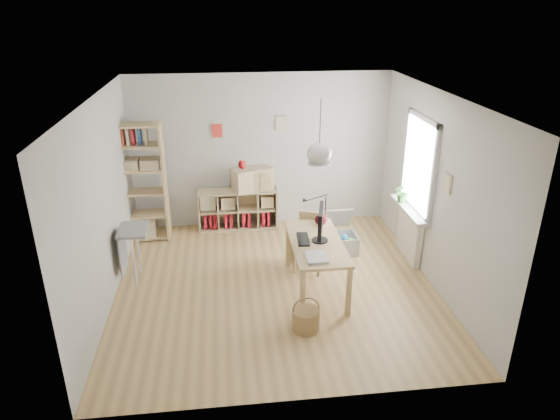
{
  "coord_description": "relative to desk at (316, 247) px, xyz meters",
  "views": [
    {
      "loc": [
        -0.67,
        -6.16,
        3.81
      ],
      "look_at": [
        0.1,
        0.3,
        1.05
      ],
      "focal_mm": 32.0,
      "sensor_mm": 36.0,
      "label": 1
    }
  ],
  "objects": [
    {
      "name": "keyboard",
      "position": [
        -0.18,
        0.07,
        0.1
      ],
      "size": [
        0.19,
        0.43,
        0.02
      ],
      "primitive_type": "cube",
      "rotation": [
        0.0,
        0.0,
        -0.08
      ],
      "color": "black",
      "rests_on": "desk"
    },
    {
      "name": "room_shell",
      "position": [
        -0.0,
        0.0,
        1.34
      ],
      "size": [
        4.5,
        4.5,
        4.5
      ],
      "color": "silver",
      "rests_on": "ground"
    },
    {
      "name": "window_unit",
      "position": [
        1.68,
        0.75,
        0.89
      ],
      "size": [
        0.07,
        1.16,
        1.46
      ],
      "color": "white",
      "rests_on": "ground"
    },
    {
      "name": "cube_shelf",
      "position": [
        -1.02,
        2.23,
        -0.36
      ],
      "size": [
        1.4,
        0.38,
        0.72
      ],
      "color": "tan",
      "rests_on": "ground"
    },
    {
      "name": "task_lamp",
      "position": [
        0.07,
        0.62,
        0.38
      ],
      "size": [
        0.39,
        0.14,
        0.41
      ],
      "color": "black",
      "rests_on": "desk"
    },
    {
      "name": "desk",
      "position": [
        0.0,
        0.0,
        0.0
      ],
      "size": [
        0.7,
        1.5,
        0.75
      ],
      "color": "tan",
      "rests_on": "ground"
    },
    {
      "name": "windowsill",
      "position": [
        1.59,
        0.75,
        0.17
      ],
      "size": [
        0.22,
        1.2,
        0.06
      ],
      "primitive_type": "cube",
      "color": "silver",
      "rests_on": "radiator"
    },
    {
      "name": "storage_chest",
      "position": [
        0.58,
        1.1,
        -0.45
      ],
      "size": [
        0.6,
        0.67,
        0.63
      ],
      "rotation": [
        0.0,
        0.0,
        0.0
      ],
      "color": "silver",
      "rests_on": "ground"
    },
    {
      "name": "tall_bookshelf",
      "position": [
        -2.59,
        1.95,
        0.43
      ],
      "size": [
        0.8,
        0.38,
        2.0
      ],
      "color": "tan",
      "rests_on": "ground"
    },
    {
      "name": "side_table",
      "position": [
        -2.59,
        0.5,
        0.01
      ],
      "size": [
        0.4,
        0.55,
        0.85
      ],
      "color": "gray",
      "rests_on": "ground"
    },
    {
      "name": "drawer_chest",
      "position": [
        -0.73,
        2.19,
        0.26
      ],
      "size": [
        0.75,
        0.55,
        0.39
      ],
      "primitive_type": "cube",
      "rotation": [
        0.0,
        0.0,
        0.39
      ],
      "color": "tan",
      "rests_on": "cube_shelf"
    },
    {
      "name": "chair",
      "position": [
        0.03,
        0.62,
        -0.16
      ],
      "size": [
        0.55,
        0.55,
        0.87
      ],
      "rotation": [
        0.0,
        0.0,
        -0.39
      ],
      "color": "gray",
      "rests_on": "ground"
    },
    {
      "name": "wicker_basket",
      "position": [
        -0.29,
        -0.93,
        -0.5
      ],
      "size": [
        0.34,
        0.34,
        0.47
      ],
      "rotation": [
        0.0,
        0.0,
        0.04
      ],
      "color": "#9A7445",
      "rests_on": "ground"
    },
    {
      "name": "radiator",
      "position": [
        1.64,
        0.75,
        -0.26
      ],
      "size": [
        0.1,
        0.8,
        0.8
      ],
      "primitive_type": "cube",
      "color": "white",
      "rests_on": "ground"
    },
    {
      "name": "potted_plant",
      "position": [
        1.57,
        1.0,
        0.36
      ],
      "size": [
        0.32,
        0.28,
        0.31
      ],
      "primitive_type": "imported",
      "rotation": [
        0.0,
        0.0,
        -0.14
      ],
      "color": "#2B6626",
      "rests_on": "windowsill"
    },
    {
      "name": "monitor",
      "position": [
        0.05,
        0.01,
        0.37
      ],
      "size": [
        0.22,
        0.55,
        0.49
      ],
      "rotation": [
        0.0,
        0.0,
        -0.24
      ],
      "color": "black",
      "rests_on": "desk"
    },
    {
      "name": "paper_tray",
      "position": [
        -0.09,
        -0.47,
        0.11
      ],
      "size": [
        0.27,
        0.34,
        0.03
      ],
      "primitive_type": "cube",
      "rotation": [
        0.0,
        0.0,
        0.01
      ],
      "color": "silver",
      "rests_on": "desk"
    },
    {
      "name": "red_vase",
      "position": [
        -0.9,
        2.19,
        0.53
      ],
      "size": [
        0.13,
        0.13,
        0.16
      ],
      "primitive_type": "ellipsoid",
      "color": "maroon",
      "rests_on": "drawer_chest"
    },
    {
      "name": "yarn_ball",
      "position": [
        0.16,
        0.52,
        0.18
      ],
      "size": [
        0.17,
        0.17,
        0.17
      ],
      "primitive_type": "sphere",
      "color": "#4D0A1A",
      "rests_on": "desk"
    },
    {
      "name": "ground",
      "position": [
        -0.55,
        0.15,
        -0.66
      ],
      "size": [
        4.5,
        4.5,
        0.0
      ],
      "primitive_type": "plane",
      "color": "tan",
      "rests_on": "ground"
    }
  ]
}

